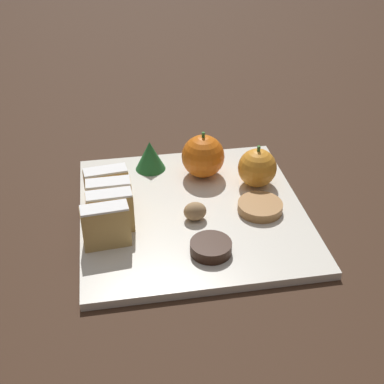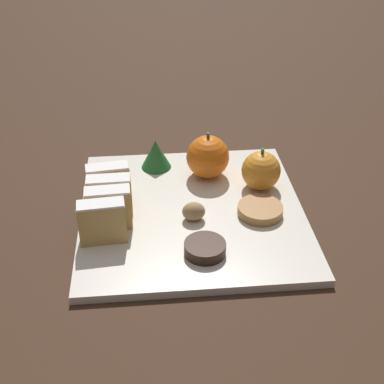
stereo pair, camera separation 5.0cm
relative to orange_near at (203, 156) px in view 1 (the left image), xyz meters
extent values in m
plane|color=#382316|center=(-0.03, -0.09, -0.05)|extent=(6.00, 6.00, 0.00)
cube|color=silver|center=(-0.03, -0.09, -0.04)|extent=(0.33, 0.34, 0.01)
cube|color=tan|center=(-0.16, -0.15, -0.01)|extent=(0.06, 0.03, 0.06)
cube|color=white|center=(-0.16, -0.15, 0.03)|extent=(0.06, 0.03, 0.00)
cube|color=tan|center=(-0.15, -0.12, -0.01)|extent=(0.06, 0.03, 0.06)
cube|color=white|center=(-0.15, -0.12, 0.03)|extent=(0.06, 0.03, 0.00)
cube|color=tan|center=(-0.15, -0.09, -0.01)|extent=(0.06, 0.03, 0.06)
cube|color=white|center=(-0.15, -0.09, 0.03)|extent=(0.06, 0.03, 0.00)
cube|color=tan|center=(-0.16, -0.06, -0.01)|extent=(0.07, 0.03, 0.06)
cube|color=white|center=(-0.16, -0.06, 0.03)|extent=(0.06, 0.03, 0.00)
sphere|color=orange|center=(0.00, 0.00, 0.00)|extent=(0.07, 0.07, 0.07)
cylinder|color=#38702D|center=(0.00, 0.00, 0.04)|extent=(0.01, 0.01, 0.01)
sphere|color=orange|center=(0.08, -0.04, 0.00)|extent=(0.06, 0.06, 0.06)
cylinder|color=#38702D|center=(0.08, -0.04, 0.03)|extent=(0.01, 0.01, 0.01)
ellipsoid|color=#9E7A51|center=(-0.04, -0.12, -0.02)|extent=(0.03, 0.03, 0.03)
cylinder|color=black|center=(-0.03, -0.19, -0.03)|extent=(0.06, 0.06, 0.02)
cylinder|color=#A3703D|center=(0.06, -0.11, -0.03)|extent=(0.07, 0.07, 0.01)
cone|color=#23662D|center=(-0.08, 0.03, -0.01)|extent=(0.05, 0.05, 0.05)
camera|label=1|loc=(-0.14, -0.73, 0.42)|focal=50.00mm
camera|label=2|loc=(-0.09, -0.74, 0.42)|focal=50.00mm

